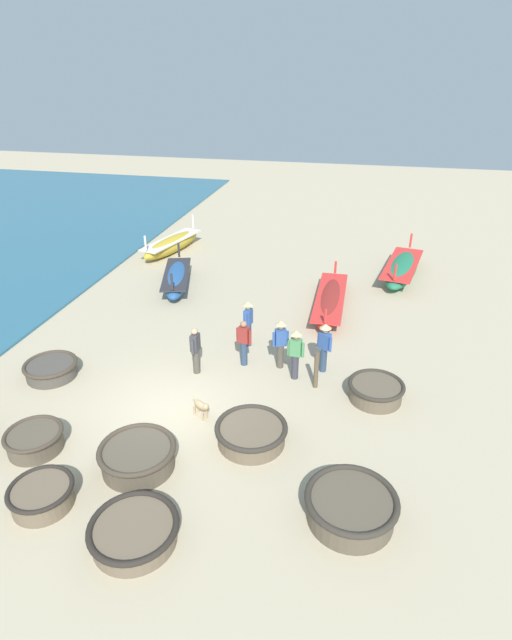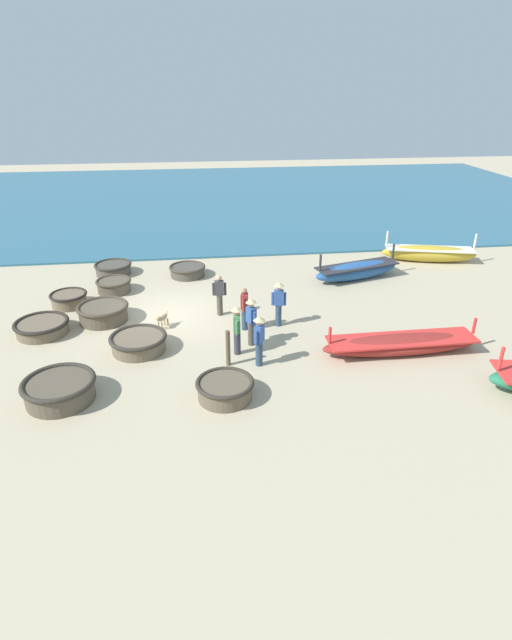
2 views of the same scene
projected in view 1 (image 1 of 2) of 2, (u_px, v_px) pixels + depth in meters
name	position (u px, v px, depth m)	size (l,w,h in m)	color
ground_plane	(170.00, 410.00, 14.03)	(80.00, 80.00, 0.00)	#BCAD8C
coracle_upturned	(35.00, 440.00, 12.50)	(1.45, 1.45, 0.54)	brown
coracle_far_right	(351.00, 507.00, 10.53)	(2.00, 2.00, 0.65)	brown
coracle_beside_post	(138.00, 456.00, 11.90)	(1.87, 1.87, 0.63)	brown
coracle_tilted	(42.00, 495.00, 10.90)	(1.43, 1.43, 0.53)	brown
coracle_weathered	(376.00, 390.00, 14.37)	(1.63, 1.63, 0.55)	brown
coracle_far_left	(134.00, 531.00, 10.07)	(1.86, 1.86, 0.49)	brown
coracle_front_left	(51.00, 369.00, 15.44)	(1.63, 1.63, 0.49)	#4C473F
coracle_center	(251.00, 433.00, 12.72)	(1.87, 1.87, 0.54)	brown
long_boat_green_hull	(177.00, 278.00, 21.59)	(2.13, 4.24, 1.37)	#285693
long_boat_red_hull	(330.00, 301.00, 19.77)	(1.14, 5.24, 1.08)	maroon
long_boat_white_hull	(402.00, 269.00, 22.61)	(2.12, 4.98, 1.40)	#237551
long_boat_ochre_hull	(172.00, 244.00, 25.59)	(2.01, 4.57, 1.45)	gold
fisherman_with_hat	(244.00, 342.00, 15.79)	(0.52, 0.29, 1.57)	#2D425B
fisherman_standing_left	(281.00, 341.00, 15.60)	(0.49, 0.36, 1.67)	#4C473D
fisherman_standing_right	(248.00, 320.00, 16.84)	(0.36, 0.52, 1.67)	#2D425B
fisherman_crouching	(196.00, 349.00, 15.37)	(0.24, 0.53, 1.57)	#4C473D
fisherman_hauling	(324.00, 344.00, 15.40)	(0.47, 0.36, 1.67)	#2D425B
fisherman_by_coracle	(296.00, 351.00, 15.04)	(0.53, 0.36, 1.67)	#383842
dog	(201.00, 406.00, 13.59)	(0.60, 0.45, 0.55)	tan
mooring_post_inland	(316.00, 370.00, 14.78)	(0.14, 0.14, 1.18)	brown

